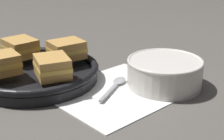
{
  "coord_description": "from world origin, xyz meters",
  "views": [
    {
      "loc": [
        -0.49,
        -0.54,
        0.34
      ],
      "look_at": [
        0.02,
        0.04,
        0.04
      ],
      "focal_mm": 55.0,
      "sensor_mm": 36.0,
      "label": 1
    }
  ],
  "objects_px": {
    "soup_bowl": "(165,71)",
    "sandwich_far_right": "(20,48)",
    "skillet": "(37,73)",
    "sandwich_near_right": "(52,67)",
    "sandwich_far_left": "(67,50)",
    "spoon": "(117,84)"
  },
  "relations": [
    {
      "from": "spoon",
      "to": "soup_bowl",
      "type": "bearing_deg",
      "value": -67.28
    },
    {
      "from": "spoon",
      "to": "sandwich_near_right",
      "type": "distance_m",
      "value": 0.16
    },
    {
      "from": "soup_bowl",
      "to": "spoon",
      "type": "height_order",
      "value": "soup_bowl"
    },
    {
      "from": "sandwich_far_left",
      "to": "sandwich_far_right",
      "type": "bearing_deg",
      "value": 130.79
    },
    {
      "from": "sandwich_far_left",
      "to": "sandwich_far_right",
      "type": "relative_size",
      "value": 1.1
    },
    {
      "from": "spoon",
      "to": "skillet",
      "type": "height_order",
      "value": "skillet"
    },
    {
      "from": "sandwich_near_right",
      "to": "sandwich_far_right",
      "type": "distance_m",
      "value": 0.18
    },
    {
      "from": "sandwich_far_left",
      "to": "sandwich_near_right",
      "type": "bearing_deg",
      "value": -139.21
    },
    {
      "from": "spoon",
      "to": "sandwich_far_right",
      "type": "relative_size",
      "value": 1.6
    },
    {
      "from": "soup_bowl",
      "to": "sandwich_far_right",
      "type": "relative_size",
      "value": 2.11
    },
    {
      "from": "sandwich_near_right",
      "to": "sandwich_far_right",
      "type": "bearing_deg",
      "value": 85.79
    },
    {
      "from": "sandwich_near_right",
      "to": "skillet",
      "type": "bearing_deg",
      "value": 85.79
    },
    {
      "from": "skillet",
      "to": "sandwich_far_left",
      "type": "xyz_separation_m",
      "value": [
        0.09,
        -0.01,
        0.04
      ]
    },
    {
      "from": "skillet",
      "to": "sandwich_near_right",
      "type": "relative_size",
      "value": 2.97
    },
    {
      "from": "sandwich_far_right",
      "to": "spoon",
      "type": "bearing_deg",
      "value": -64.31
    },
    {
      "from": "sandwich_far_left",
      "to": "soup_bowl",
      "type": "bearing_deg",
      "value": -60.93
    },
    {
      "from": "spoon",
      "to": "sandwich_far_right",
      "type": "bearing_deg",
      "value": 87.95
    },
    {
      "from": "spoon",
      "to": "sandwich_far_left",
      "type": "relative_size",
      "value": 1.46
    },
    {
      "from": "sandwich_near_right",
      "to": "sandwich_far_left",
      "type": "bearing_deg",
      "value": 40.79
    },
    {
      "from": "soup_bowl",
      "to": "sandwich_far_left",
      "type": "bearing_deg",
      "value": 119.07
    },
    {
      "from": "soup_bowl",
      "to": "skillet",
      "type": "distance_m",
      "value": 0.32
    },
    {
      "from": "spoon",
      "to": "skillet",
      "type": "bearing_deg",
      "value": 100.56
    }
  ]
}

